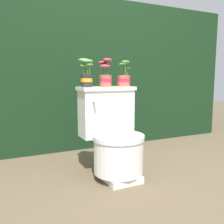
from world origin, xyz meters
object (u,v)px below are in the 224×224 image
(potted_plant_left, at_px, (86,74))
(potted_plant_middle, at_px, (124,78))
(potted_plant_midleft, at_px, (105,75))
(toilet, at_px, (113,136))

(potted_plant_left, xyz_separation_m, potted_plant_middle, (0.36, 0.02, -0.03))
(potted_plant_midleft, bearing_deg, toilet, -89.80)
(potted_plant_left, bearing_deg, potted_plant_middle, 2.67)
(potted_plant_midleft, bearing_deg, potted_plant_left, -174.06)
(toilet, relative_size, potted_plant_middle, 3.26)
(toilet, relative_size, potted_plant_left, 3.14)
(toilet, height_order, potted_plant_left, potted_plant_left)
(toilet, distance_m, potted_plant_middle, 0.53)
(potted_plant_left, xyz_separation_m, potted_plant_midleft, (0.18, 0.02, -0.01))
(toilet, height_order, potted_plant_midleft, potted_plant_midleft)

